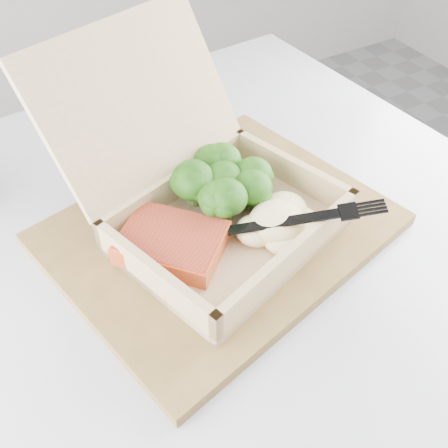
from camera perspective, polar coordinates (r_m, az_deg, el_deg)
cafe_table at (r=0.74m, az=-1.60°, el=-13.69°), size 0.93×0.93×0.75m
serving_tray at (r=0.61m, az=-0.47°, el=-0.59°), size 0.44×0.38×0.02m
takeout_container at (r=0.58m, az=-2.94°, el=4.60°), size 0.32×0.35×0.20m
salmon_fillet at (r=0.55m, az=-5.96°, el=-2.11°), size 0.14×0.14×0.02m
broccoli_pile at (r=0.60m, az=-0.02°, el=4.53°), size 0.13×0.13×0.05m
mashed_potatoes at (r=0.57m, az=6.09°, el=0.32°), size 0.10×0.09×0.04m
plastic_fork at (r=0.55m, az=4.43°, el=0.20°), size 0.16×0.10×0.03m
receipt at (r=0.73m, az=-9.68°, el=7.20°), size 0.08×0.14×0.00m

